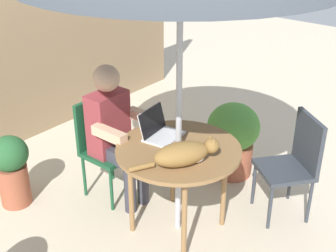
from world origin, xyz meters
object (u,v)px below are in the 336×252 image
chair_empty (295,159)px  patio_table (178,156)px  cat (185,154)px  potted_plant_by_chair (11,167)px  chair_occupied (103,140)px  laptop (158,128)px  potted_plant_corner (233,137)px  person_seated (115,128)px

chair_empty → patio_table: bearing=141.7°
cat → potted_plant_by_chair: (-0.48, 1.47, -0.46)m
chair_occupied → potted_plant_by_chair: bearing=143.2°
patio_table → chair_occupied: 0.84m
chair_occupied → cat: size_ratio=1.55×
chair_occupied → laptop: bearing=-85.0°
laptop → potted_plant_by_chair: size_ratio=0.51×
potted_plant_corner → laptop: bearing=171.9°
chair_empty → person_seated: person_seated is taller
laptop → potted_plant_corner: 1.02m
patio_table → person_seated: size_ratio=0.77×
patio_table → chair_occupied: bearing=90.0°
patio_table → cat: (-0.15, -0.17, 0.15)m
laptop → potted_plant_corner: (0.92, -0.13, -0.41)m
laptop → patio_table: bearing=-101.9°
patio_table → laptop: bearing=78.1°
chair_occupied → potted_plant_corner: 1.22m
cat → potted_plant_corner: size_ratio=0.79×
patio_table → chair_occupied: (0.00, 0.83, -0.15)m
chair_occupied → person_seated: 0.23m
person_seated → laptop: 0.45m
chair_occupied → chair_empty: (0.76, -1.43, 0.00)m
patio_table → laptop: 0.28m
chair_empty → cat: (-0.91, 0.43, 0.31)m
chair_empty → potted_plant_corner: size_ratio=1.23×
chair_empty → person_seated: (-0.76, 1.27, 0.17)m
cat → potted_plant_corner: 1.24m
person_seated → cat: (-0.15, -0.84, 0.14)m
patio_table → chair_occupied: size_ratio=1.06×
chair_empty → person_seated: size_ratio=0.72×
cat → potted_plant_by_chair: cat is taller
patio_table → potted_plant_by_chair: bearing=115.7°
chair_empty → laptop: (-0.71, 0.84, 0.29)m
person_seated → potted_plant_corner: person_seated is taller
chair_empty → cat: bearing=154.7°
chair_empty → potted_plant_by_chair: bearing=126.1°
patio_table → potted_plant_corner: size_ratio=1.31×
potted_plant_corner → patio_table: bearing=-173.5°
potted_plant_by_chair → cat: bearing=-72.0°
cat → potted_plant_corner: bearing=14.1°
laptop → potted_plant_corner: size_ratio=0.46×
laptop → cat: size_ratio=0.58×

